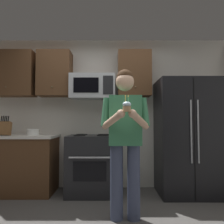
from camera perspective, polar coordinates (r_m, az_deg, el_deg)
The scene contains 10 objects.
wall_back at distance 3.98m, azimuth -2.28°, elevation -0.20°, with size 4.40×0.10×2.60m, color beige.
oven_range at distance 3.65m, azimuth -4.99°, elevation -13.17°, with size 0.76×0.70×0.93m.
microwave at distance 3.76m, azimuth -4.75°, elevation 6.39°, with size 0.74×0.41×0.40m.
refrigerator at distance 3.74m, azimuth 18.68°, elevation -6.03°, with size 0.90×0.75×1.80m.
cabinet_row_upper at distance 3.94m, azimuth -13.13°, elevation 9.43°, with size 2.78×0.36×0.76m.
counter_left at distance 4.00m, azimuth -24.27°, elevation -12.02°, with size 1.44×0.66×0.92m.
knife_block at distance 3.94m, azimuth -25.49°, elevation -3.76°, with size 0.16×0.15×0.32m.
bowl_large_white at distance 3.88m, azimuth -19.47°, elevation -4.84°, with size 0.21×0.21×0.10m.
person at distance 2.63m, azimuth 3.57°, elevation -5.55°, with size 0.60×0.48×1.76m.
cupcake at distance 2.30m, azimuth 4.03°, elevation 1.45°, with size 0.09×0.09×0.17m.
Camera 1 is at (0.17, -2.22, 1.12)m, focal length 35.66 mm.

